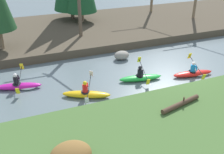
{
  "coord_description": "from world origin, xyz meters",
  "views": [
    {
      "loc": [
        -9.11,
        -12.65,
        7.85
      ],
      "look_at": [
        -4.0,
        0.25,
        0.55
      ],
      "focal_mm": 42.0,
      "sensor_mm": 36.0,
      "label": 1
    }
  ],
  "objects_px": {
    "boulder_midstream": "(122,55)",
    "driftwood_log": "(181,104)",
    "kayaker_lead": "(194,73)",
    "kayaker_trailing": "(87,94)",
    "kayaker_far_back": "(20,86)",
    "kayaker_middle": "(141,77)"
  },
  "relations": [
    {
      "from": "kayaker_lead",
      "to": "kayaker_far_back",
      "type": "distance_m",
      "value": 10.91
    },
    {
      "from": "kayaker_trailing",
      "to": "kayaker_far_back",
      "type": "distance_m",
      "value": 4.14
    },
    {
      "from": "boulder_midstream",
      "to": "driftwood_log",
      "type": "height_order",
      "value": "driftwood_log"
    },
    {
      "from": "kayaker_trailing",
      "to": "kayaker_far_back",
      "type": "xyz_separation_m",
      "value": [
        -3.4,
        2.36,
        -0.02
      ]
    },
    {
      "from": "kayaker_middle",
      "to": "kayaker_trailing",
      "type": "xyz_separation_m",
      "value": [
        -3.71,
        -0.65,
        0.0
      ]
    },
    {
      "from": "kayaker_trailing",
      "to": "boulder_midstream",
      "type": "relative_size",
      "value": 2.41
    },
    {
      "from": "boulder_midstream",
      "to": "driftwood_log",
      "type": "xyz_separation_m",
      "value": [
        -0.17,
        -7.56,
        0.44
      ]
    },
    {
      "from": "kayaker_lead",
      "to": "boulder_midstream",
      "type": "relative_size",
      "value": 2.49
    },
    {
      "from": "kayaker_trailing",
      "to": "driftwood_log",
      "type": "height_order",
      "value": "kayaker_trailing"
    },
    {
      "from": "kayaker_trailing",
      "to": "kayaker_far_back",
      "type": "relative_size",
      "value": 0.97
    },
    {
      "from": "boulder_midstream",
      "to": "kayaker_lead",
      "type": "bearing_deg",
      "value": -51.28
    },
    {
      "from": "boulder_midstream",
      "to": "driftwood_log",
      "type": "distance_m",
      "value": 7.58
    },
    {
      "from": "kayaker_trailing",
      "to": "driftwood_log",
      "type": "xyz_separation_m",
      "value": [
        3.74,
        -3.47,
        0.54
      ]
    },
    {
      "from": "kayaker_lead",
      "to": "kayaker_trailing",
      "type": "xyz_separation_m",
      "value": [
        -7.24,
        0.07,
        0.02
      ]
    },
    {
      "from": "boulder_midstream",
      "to": "kayaker_trailing",
      "type": "bearing_deg",
      "value": -133.72
    },
    {
      "from": "driftwood_log",
      "to": "kayaker_lead",
      "type": "bearing_deg",
      "value": 31.08
    },
    {
      "from": "kayaker_far_back",
      "to": "boulder_midstream",
      "type": "distance_m",
      "value": 7.51
    },
    {
      "from": "kayaker_middle",
      "to": "kayaker_trailing",
      "type": "height_order",
      "value": "same"
    },
    {
      "from": "boulder_midstream",
      "to": "kayaker_middle",
      "type": "bearing_deg",
      "value": -93.27
    },
    {
      "from": "kayaker_lead",
      "to": "driftwood_log",
      "type": "distance_m",
      "value": 4.91
    },
    {
      "from": "kayaker_far_back",
      "to": "driftwood_log",
      "type": "height_order",
      "value": "kayaker_far_back"
    },
    {
      "from": "kayaker_trailing",
      "to": "driftwood_log",
      "type": "bearing_deg",
      "value": -17.94
    }
  ]
}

